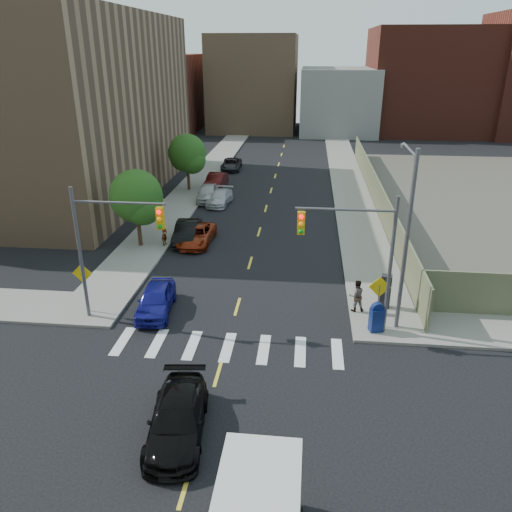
% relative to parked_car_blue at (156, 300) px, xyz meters
% --- Properties ---
extents(ground, '(160.00, 160.00, 0.00)m').
position_rel_parked_car_blue_xyz_m(ground, '(4.20, -7.00, -0.73)').
color(ground, black).
rests_on(ground, ground).
extents(sidewalk_nw, '(3.50, 73.00, 0.15)m').
position_rel_parked_car_blue_xyz_m(sidewalk_nw, '(-3.55, 34.50, -0.65)').
color(sidewalk_nw, gray).
rests_on(sidewalk_nw, ground).
extents(sidewalk_ne, '(3.50, 73.00, 0.15)m').
position_rel_parked_car_blue_xyz_m(sidewalk_ne, '(11.95, 34.50, -0.65)').
color(sidewalk_ne, gray).
rests_on(sidewalk_ne, ground).
extents(fence_north, '(0.12, 44.00, 2.50)m').
position_rel_parked_car_blue_xyz_m(fence_north, '(13.80, 21.00, 0.52)').
color(fence_north, '#666B4B').
rests_on(fence_north, ground).
extents(building_nw, '(22.00, 30.00, 16.00)m').
position_rel_parked_car_blue_xyz_m(building_nw, '(-17.80, 23.00, 7.27)').
color(building_nw, '#8C6B4C').
rests_on(building_nw, ground).
extents(bg_bldg_west, '(14.00, 18.00, 12.00)m').
position_rel_parked_car_blue_xyz_m(bg_bldg_west, '(-17.80, 63.00, 5.27)').
color(bg_bldg_west, '#592319').
rests_on(bg_bldg_west, ground).
extents(bg_bldg_midwest, '(14.00, 16.00, 15.00)m').
position_rel_parked_car_blue_xyz_m(bg_bldg_midwest, '(-1.80, 65.00, 6.77)').
color(bg_bldg_midwest, '#8C6B4C').
rests_on(bg_bldg_midwest, ground).
extents(bg_bldg_center, '(12.00, 16.00, 10.00)m').
position_rel_parked_car_blue_xyz_m(bg_bldg_center, '(12.20, 63.00, 4.27)').
color(bg_bldg_center, gray).
rests_on(bg_bldg_center, ground).
extents(bg_bldg_east, '(18.00, 18.00, 16.00)m').
position_rel_parked_car_blue_xyz_m(bg_bldg_east, '(26.20, 65.00, 7.27)').
color(bg_bldg_east, '#592319').
rests_on(bg_bldg_east, ground).
extents(signal_nw, '(4.59, 0.30, 7.00)m').
position_rel_parked_car_blue_xyz_m(signal_nw, '(-1.78, -1.00, 3.80)').
color(signal_nw, '#59595E').
rests_on(signal_nw, ground).
extents(signal_ne, '(4.59, 0.30, 7.00)m').
position_rel_parked_car_blue_xyz_m(signal_ne, '(10.18, -1.00, 3.80)').
color(signal_ne, '#59595E').
rests_on(signal_ne, ground).
extents(streetlight_ne, '(0.25, 3.70, 9.00)m').
position_rel_parked_car_blue_xyz_m(streetlight_ne, '(12.40, -0.10, 4.49)').
color(streetlight_ne, '#59595E').
rests_on(streetlight_ne, ground).
extents(warn_sign_nw, '(1.06, 0.06, 2.83)m').
position_rel_parked_car_blue_xyz_m(warn_sign_nw, '(-3.60, -0.50, 1.27)').
color(warn_sign_nw, '#59595E').
rests_on(warn_sign_nw, ground).
extents(warn_sign_ne, '(1.06, 0.06, 2.83)m').
position_rel_parked_car_blue_xyz_m(warn_sign_ne, '(11.40, -0.50, 1.27)').
color(warn_sign_ne, '#59595E').
rests_on(warn_sign_ne, ground).
extents(warn_sign_midwest, '(1.06, 0.06, 2.83)m').
position_rel_parked_car_blue_xyz_m(warn_sign_midwest, '(-3.60, 13.00, 1.27)').
color(warn_sign_midwest, '#59595E').
rests_on(warn_sign_midwest, ground).
extents(tree_west_near, '(3.66, 3.64, 5.52)m').
position_rel_parked_car_blue_xyz_m(tree_west_near, '(-3.80, 9.05, 2.75)').
color(tree_west_near, '#332114').
rests_on(tree_west_near, ground).
extents(tree_west_far, '(3.66, 3.64, 5.52)m').
position_rel_parked_car_blue_xyz_m(tree_west_far, '(-3.80, 24.05, 2.75)').
color(tree_west_far, '#332114').
rests_on(tree_west_far, ground).
extents(parked_car_blue, '(2.13, 4.41, 1.45)m').
position_rel_parked_car_blue_xyz_m(parked_car_blue, '(0.00, 0.00, 0.00)').
color(parked_car_blue, navy).
rests_on(parked_car_blue, ground).
extents(parked_car_black, '(1.80, 4.53, 1.47)m').
position_rel_parked_car_blue_xyz_m(parked_car_black, '(-0.77, 10.41, 0.01)').
color(parked_car_black, black).
rests_on(parked_car_black, ground).
extents(parked_car_red, '(2.28, 4.74, 1.30)m').
position_rel_parked_car_blue_xyz_m(parked_car_red, '(0.00, 10.06, -0.08)').
color(parked_car_red, maroon).
rests_on(parked_car_red, ground).
extents(parked_car_silver, '(2.14, 4.44, 1.25)m').
position_rel_parked_car_blue_xyz_m(parked_car_silver, '(0.00, 19.82, -0.10)').
color(parked_car_silver, '#B8BBC0').
rests_on(parked_car_silver, ground).
extents(parked_car_white, '(2.12, 4.54, 1.50)m').
position_rel_parked_car_blue_xyz_m(parked_car_white, '(-1.30, 20.79, 0.03)').
color(parked_car_white, '#B6B6B6').
rests_on(parked_car_white, ground).
extents(parked_car_maroon, '(1.91, 4.70, 1.52)m').
position_rel_parked_car_blue_xyz_m(parked_car_maroon, '(-1.30, 25.03, 0.03)').
color(parked_car_maroon, '#400D0C').
rests_on(parked_car_maroon, ground).
extents(parked_car_grey, '(2.26, 4.62, 1.26)m').
position_rel_parked_car_blue_xyz_m(parked_car_grey, '(-1.04, 33.56, -0.09)').
color(parked_car_grey, black).
rests_on(parked_car_grey, ground).
extents(black_sedan, '(2.45, 5.00, 1.40)m').
position_rel_parked_car_blue_xyz_m(black_sedan, '(3.40, -8.80, -0.03)').
color(black_sedan, black).
rests_on(black_sedan, ground).
extents(mailbox, '(0.73, 0.62, 1.54)m').
position_rel_parked_car_blue_xyz_m(mailbox, '(11.33, -1.00, 0.17)').
color(mailbox, navy).
rests_on(mailbox, sidewalk_ne).
extents(payphone, '(0.62, 0.54, 1.85)m').
position_rel_parked_car_blue_xyz_m(payphone, '(12.06, 1.52, 0.35)').
color(payphone, black).
rests_on(payphone, sidewalk_ne).
extents(pedestrian_west, '(0.46, 0.62, 1.54)m').
position_rel_parked_car_blue_xyz_m(pedestrian_west, '(-2.10, 9.22, 0.19)').
color(pedestrian_west, gray).
rests_on(pedestrian_west, sidewalk_nw).
extents(pedestrian_east, '(0.96, 0.81, 1.74)m').
position_rel_parked_car_blue_xyz_m(pedestrian_east, '(10.50, 0.97, 0.29)').
color(pedestrian_east, gray).
rests_on(pedestrian_east, sidewalk_ne).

